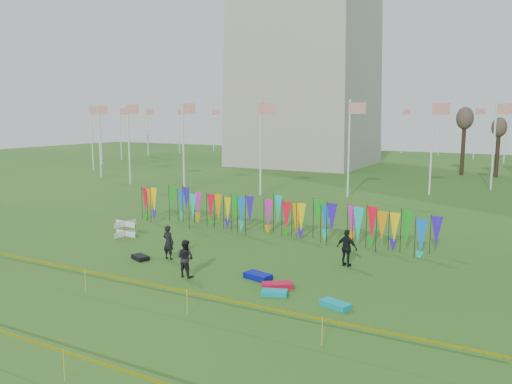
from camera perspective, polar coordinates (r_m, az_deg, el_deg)
The scene contains 13 objects.
ground at distance 21.54m, azimuth -9.85°, elevation -9.58°, with size 160.00×160.00×0.00m, color #225116.
flagpole_ring at distance 69.42m, azimuth 5.68°, elevation 6.47°, with size 57.40×56.16×8.00m.
banner_row at distance 28.02m, azimuth 1.30°, elevation -2.54°, with size 18.64×0.64×2.12m.
caution_tape_near at distance 19.39m, azimuth -15.76°, elevation -9.45°, with size 26.00×0.02×0.90m.
box_kite at distance 28.96m, azimuth -14.71°, elevation -4.06°, with size 0.80×0.80×0.89m.
person_left at distance 23.94m, azimuth -9.99°, elevation -5.68°, with size 0.59×0.43×1.63m, color black.
person_mid at distance 21.31m, azimuth -8.07°, elevation -7.50°, with size 0.77×0.48×1.59m, color black.
person_right at distance 22.86m, azimuth 10.34°, elevation -6.31°, with size 0.99×0.56×1.68m, color black.
kite_bag_turquoise at distance 19.22m, azimuth 2.11°, elevation -11.44°, with size 0.97×0.48×0.19m, color #0BA0A8.
kite_bag_blue at distance 21.00m, azimuth 0.21°, elevation -9.59°, with size 1.14×0.60×0.24m, color #091495.
kite_bag_red at distance 19.96m, azimuth 2.46°, elevation -10.62°, with size 1.18×0.54×0.22m, color red.
kite_bag_black at distance 24.31m, azimuth -13.08°, elevation -7.29°, with size 0.89×0.52×0.21m, color black.
kite_bag_teal at distance 18.30m, azimuth 9.05°, elevation -12.59°, with size 1.07×0.51×0.21m, color #0C9BAE.
Camera 1 is at (12.76, -16.00, 6.74)m, focal length 35.00 mm.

